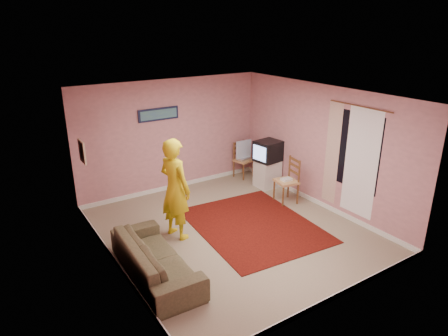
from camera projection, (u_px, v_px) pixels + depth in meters
ground at (232, 230)px, 7.66m from camera, size 5.00×5.00×0.00m
wall_back at (171, 136)px, 9.18m from camera, size 4.50×0.02×2.60m
wall_front at (339, 221)px, 5.25m from camera, size 4.50×0.02×2.60m
wall_left at (110, 194)px, 6.06m from camera, size 0.02×5.00×2.60m
wall_right at (321, 147)px, 8.36m from camera, size 0.02×5.00×2.60m
ceiling at (233, 95)px, 6.77m from camera, size 4.50×5.00×0.02m
baseboard_back at (174, 186)px, 9.60m from camera, size 4.50×0.02×0.10m
baseboard_front at (330, 299)px, 5.68m from camera, size 4.50×0.02×0.10m
baseboard_left at (118, 265)px, 6.50m from camera, size 0.02×5.00×0.10m
baseboard_right at (316, 201)px, 8.79m from camera, size 0.02×5.00×0.10m
window at (356, 151)px, 7.60m from camera, size 0.01×1.10×1.50m
curtain_sheer at (361, 163)px, 7.55m from camera, size 0.01×0.75×2.10m
curtain_floral at (332, 154)px, 8.09m from camera, size 0.01×0.35×2.10m
curtain_rod at (360, 106)px, 7.28m from camera, size 0.02×1.40×0.02m
picture_back at (159, 114)px, 8.81m from camera, size 0.95×0.04×0.28m
picture_left at (82, 152)px, 7.25m from camera, size 0.04×0.38×0.42m
area_rug at (253, 225)px, 7.85m from camera, size 2.36×2.86×0.01m
tv_cabinet at (267, 174)px, 9.61m from camera, size 0.52×0.47×0.66m
crt_tv at (268, 151)px, 9.41m from camera, size 0.62×0.57×0.49m
chair_a at (244, 156)px, 10.14m from camera, size 0.49×0.47×0.50m
dvd_player at (244, 158)px, 10.17m from camera, size 0.37×0.30×0.06m
blue_throw at (244, 149)px, 10.08m from camera, size 0.43×0.05×0.46m
chair_b at (287, 176)px, 8.68m from camera, size 0.50×0.52×0.55m
game_console at (286, 179)px, 8.70m from camera, size 0.24×0.18×0.05m
sofa at (155, 258)px, 6.22m from camera, size 0.89×2.10×0.61m
person at (175, 189)px, 7.17m from camera, size 0.62×0.79×1.89m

